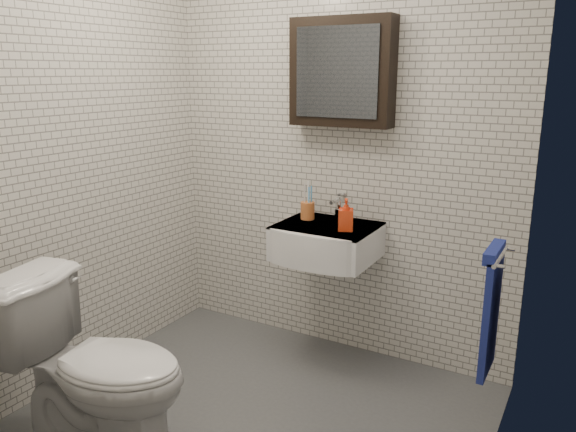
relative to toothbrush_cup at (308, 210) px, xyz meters
The scene contains 9 objects.
ground 1.23m from the toothbrush_cup, 82.51° to the right, with size 2.20×2.00×0.01m, color #4E5156.
room_shell 1.01m from the toothbrush_cup, 82.51° to the right, with size 2.22×2.02×2.51m.
washbasin 0.24m from the toothbrush_cup, 32.23° to the right, with size 0.55×0.50×0.20m.
faucet 0.19m from the toothbrush_cup, 30.97° to the left, with size 0.06×0.20×0.15m.
mirror_cabinet 0.81m from the toothbrush_cup, 29.96° to the left, with size 0.60×0.15×0.60m.
towel_rail 1.26m from the toothbrush_cup, 22.77° to the right, with size 0.09×0.30×0.58m.
toothbrush_cup is the anchor object (origin of this frame).
soap_bottle 0.32m from the toothbrush_cup, 20.73° to the right, with size 0.08×0.08×0.18m, color orange.
toilet 1.47m from the toothbrush_cup, 104.51° to the right, with size 0.47×0.83×0.85m, color white.
Camera 1 is at (1.39, -2.04, 1.70)m, focal length 35.00 mm.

